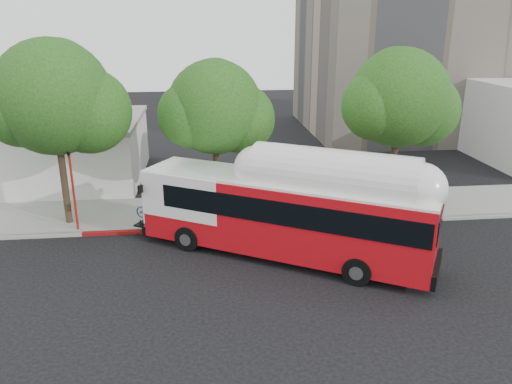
{
  "coord_description": "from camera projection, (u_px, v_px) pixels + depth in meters",
  "views": [
    {
      "loc": [
        -1.74,
        -20.41,
        10.38
      ],
      "look_at": [
        0.86,
        3.0,
        2.33
      ],
      "focal_mm": 35.0,
      "sensor_mm": 36.0,
      "label": 1
    }
  ],
  "objects": [
    {
      "name": "ground",
      "position": [
        244.0,
        262.0,
        22.74
      ],
      "size": [
        120.0,
        120.0,
        0.0
      ],
      "primitive_type": "plane",
      "color": "black",
      "rests_on": "ground"
    },
    {
      "name": "sidewalk",
      "position": [
        234.0,
        210.0,
        28.83
      ],
      "size": [
        60.0,
        5.0,
        0.15
      ],
      "primitive_type": "cube",
      "color": "gray",
      "rests_on": "ground"
    },
    {
      "name": "curb_strip",
      "position": [
        238.0,
        227.0,
        26.38
      ],
      "size": [
        60.0,
        0.3,
        0.15
      ],
      "primitive_type": "cube",
      "color": "gray",
      "rests_on": "ground"
    },
    {
      "name": "red_curb_segment",
      "position": [
        181.0,
        230.0,
        26.07
      ],
      "size": [
        10.0,
        0.32,
        0.16
      ],
      "primitive_type": "cube",
      "color": "maroon",
      "rests_on": "ground"
    },
    {
      "name": "street_tree_left",
      "position": [
        64.0,
        102.0,
        24.94
      ],
      "size": [
        6.67,
        5.8,
        9.74
      ],
      "color": "#2D2116",
      "rests_on": "ground"
    },
    {
      "name": "street_tree_mid",
      "position": [
        222.0,
        111.0,
        26.46
      ],
      "size": [
        5.75,
        5.0,
        8.62
      ],
      "color": "#2D2116",
      "rests_on": "ground"
    },
    {
      "name": "street_tree_right",
      "position": [
        406.0,
        102.0,
        27.21
      ],
      "size": [
        6.21,
        5.4,
        9.18
      ],
      "color": "#2D2116",
      "rests_on": "ground"
    },
    {
      "name": "low_commercial_bldg",
      "position": [
        20.0,
        150.0,
        33.75
      ],
      "size": [
        16.2,
        10.2,
        4.25
      ],
      "color": "silver",
      "rests_on": "ground"
    },
    {
      "name": "transit_bus",
      "position": [
        286.0,
        216.0,
        22.73
      ],
      "size": [
        13.73,
        9.41,
        4.27
      ],
      "rotation": [
        0.0,
        0.0,
        -0.53
      ],
      "color": "red",
      "rests_on": "ground"
    },
    {
      "name": "signal_pole",
      "position": [
        73.0,
        191.0,
        25.29
      ],
      "size": [
        0.12,
        0.41,
        4.36
      ],
      "color": "red",
      "rests_on": "ground"
    }
  ]
}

